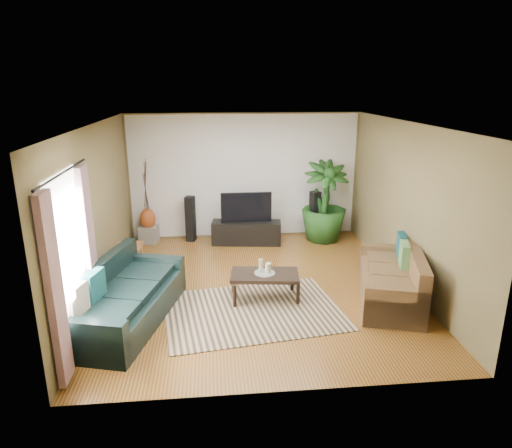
{
  "coord_description": "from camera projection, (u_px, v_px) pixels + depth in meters",
  "views": [
    {
      "loc": [
        -0.72,
        -7.0,
        3.29
      ],
      "look_at": [
        0.0,
        0.2,
        1.05
      ],
      "focal_mm": 32.0,
      "sensor_mm": 36.0,
      "label": 1
    }
  ],
  "objects": [
    {
      "name": "vase",
      "position": [
        148.0,
        219.0,
        9.72
      ],
      "size": [
        0.33,
        0.33,
        0.46
      ],
      "primitive_type": "ellipsoid",
      "color": "#98421B",
      "rests_on": "pedestal"
    },
    {
      "name": "curtain_near",
      "position": [
        55.0,
        292.0,
        4.89
      ],
      "size": [
        0.08,
        0.35,
        2.2
      ],
      "primitive_type": "cube",
      "color": "gray",
      "rests_on": "ground"
    },
    {
      "name": "wall_left",
      "position": [
        97.0,
        214.0,
        7.06
      ],
      "size": [
        0.0,
        5.5,
        5.5
      ],
      "primitive_type": "plane",
      "rotation": [
        1.57,
        0.0,
        1.57
      ],
      "color": "olive",
      "rests_on": "ground"
    },
    {
      "name": "curtain_rod",
      "position": [
        63.0,
        173.0,
        5.27
      ],
      "size": [
        0.03,
        1.9,
        0.03
      ],
      "primitive_type": "cylinder",
      "rotation": [
        1.57,
        0.0,
        0.0
      ],
      "color": "black",
      "rests_on": "ground"
    },
    {
      "name": "wall_front",
      "position": [
        285.0,
        281.0,
        4.69
      ],
      "size": [
        5.0,
        0.0,
        5.0
      ],
      "primitive_type": "plane",
      "rotation": [
        -1.57,
        0.0,
        0.0
      ],
      "color": "olive",
      "rests_on": "ground"
    },
    {
      "name": "plant_pot",
      "position": [
        323.0,
        234.0,
        9.98
      ],
      "size": [
        0.32,
        0.32,
        0.25
      ],
      "primitive_type": "cylinder",
      "color": "black",
      "rests_on": "floor"
    },
    {
      "name": "candle_mid",
      "position": [
        268.0,
        269.0,
        7.09
      ],
      "size": [
        0.07,
        0.07,
        0.16
      ],
      "primitive_type": "cylinder",
      "color": "beige",
      "rests_on": "candle_tray"
    },
    {
      "name": "side_table",
      "position": [
        129.0,
        258.0,
        8.3
      ],
      "size": [
        0.5,
        0.5,
        0.5
      ],
      "primitive_type": "cube",
      "rotation": [
        0.0,
        0.0,
        -0.06
      ],
      "color": "brown",
      "rests_on": "floor"
    },
    {
      "name": "candle_short",
      "position": [
        269.0,
        267.0,
        7.2
      ],
      "size": [
        0.07,
        0.07,
        0.13
      ],
      "primitive_type": "cylinder",
      "color": "beige",
      "rests_on": "candle_tray"
    },
    {
      "name": "ceiling",
      "position": [
        257.0,
        124.0,
        6.9
      ],
      "size": [
        5.5,
        5.5,
        0.0
      ],
      "primitive_type": "plane",
      "rotation": [
        3.14,
        0.0,
        0.0
      ],
      "color": "white",
      "rests_on": "ground"
    },
    {
      "name": "sofa_left",
      "position": [
        126.0,
        294.0,
        6.47
      ],
      "size": [
        1.56,
        2.49,
        0.85
      ],
      "primitive_type": "cube",
      "rotation": [
        0.0,
        0.0,
        1.31
      ],
      "color": "black",
      "rests_on": "floor"
    },
    {
      "name": "potted_plant",
      "position": [
        324.0,
        202.0,
        9.76
      ],
      "size": [
        1.04,
        1.04,
        1.73
      ],
      "primitive_type": "imported",
      "rotation": [
        0.0,
        0.0,
        0.07
      ],
      "color": "#1B4617",
      "rests_on": "floor"
    },
    {
      "name": "area_rug",
      "position": [
        253.0,
        311.0,
        6.87
      ],
      "size": [
        2.84,
        2.2,
        0.01
      ],
      "primitive_type": "cube",
      "rotation": [
        0.0,
        0.0,
        0.14
      ],
      "color": "tan",
      "rests_on": "floor"
    },
    {
      "name": "sofa_right",
      "position": [
        391.0,
        275.0,
        7.13
      ],
      "size": [
        1.39,
        2.11,
        0.85
      ],
      "primitive_type": "cube",
      "rotation": [
        0.0,
        0.0,
        -1.86
      ],
      "color": "brown",
      "rests_on": "floor"
    },
    {
      "name": "wall_right",
      "position": [
        407.0,
        206.0,
        7.54
      ],
      "size": [
        0.0,
        5.5,
        5.5
      ],
      "primitive_type": "plane",
      "rotation": [
        1.57,
        0.0,
        -1.57
      ],
      "color": "olive",
      "rests_on": "ground"
    },
    {
      "name": "window_pane",
      "position": [
        68.0,
        246.0,
        5.53
      ],
      "size": [
        0.0,
        1.8,
        1.8
      ],
      "primitive_type": "plane",
      "rotation": [
        1.57,
        0.0,
        1.57
      ],
      "color": "white",
      "rests_on": "ground"
    },
    {
      "name": "wall_back",
      "position": [
        244.0,
        176.0,
        9.91
      ],
      "size": [
        5.0,
        0.0,
        5.0
      ],
      "primitive_type": "plane",
      "rotation": [
        1.57,
        0.0,
        0.0
      ],
      "color": "olive",
      "rests_on": "ground"
    },
    {
      "name": "candle_tray",
      "position": [
        265.0,
        273.0,
        7.16
      ],
      "size": [
        0.33,
        0.33,
        0.01
      ],
      "primitive_type": "cylinder",
      "color": "gray",
      "rests_on": "coffee_table"
    },
    {
      "name": "pedestal",
      "position": [
        149.0,
        234.0,
        9.82
      ],
      "size": [
        0.42,
        0.42,
        0.36
      ],
      "primitive_type": "cube",
      "rotation": [
        0.0,
        0.0,
        -0.2
      ],
      "color": "gray",
      "rests_on": "floor"
    },
    {
      "name": "floor",
      "position": [
        257.0,
        287.0,
        7.7
      ],
      "size": [
        5.5,
        5.5,
        0.0
      ],
      "primitive_type": "plane",
      "color": "olive",
      "rests_on": "ground"
    },
    {
      "name": "curtain_far",
      "position": [
        89.0,
        245.0,
        6.32
      ],
      "size": [
        0.08,
        0.35,
        2.2
      ],
      "primitive_type": "cube",
      "color": "gray",
      "rests_on": "ground"
    },
    {
      "name": "backwall_panel",
      "position": [
        244.0,
        176.0,
        9.91
      ],
      "size": [
        4.9,
        0.0,
        4.9
      ],
      "primitive_type": "plane",
      "rotation": [
        1.57,
        0.0,
        0.0
      ],
      "color": "white",
      "rests_on": "ground"
    },
    {
      "name": "candle_tall",
      "position": [
        261.0,
        266.0,
        7.14
      ],
      "size": [
        0.07,
        0.07,
        0.21
      ],
      "primitive_type": "cylinder",
      "color": "beige",
      "rests_on": "candle_tray"
    },
    {
      "name": "speaker_left",
      "position": [
        190.0,
        219.0,
        9.82
      ],
      "size": [
        0.23,
        0.24,
        0.99
      ],
      "primitive_type": "cube",
      "rotation": [
        0.0,
        0.0,
        -0.31
      ],
      "color": "black",
      "rests_on": "floor"
    },
    {
      "name": "television",
      "position": [
        246.0,
        207.0,
        9.57
      ],
      "size": [
        1.07,
        0.06,
        0.63
      ],
      "primitive_type": "cube",
      "color": "black",
      "rests_on": "tv_stand"
    },
    {
      "name": "coffee_table",
      "position": [
        265.0,
        286.0,
        7.22
      ],
      "size": [
        1.12,
        0.7,
        0.43
      ],
      "primitive_type": "cube",
      "rotation": [
        0.0,
        0.0,
        -0.12
      ],
      "color": "black",
      "rests_on": "floor"
    },
    {
      "name": "speaker_right",
      "position": [
        315.0,
        214.0,
        10.07
      ],
      "size": [
        0.24,
        0.25,
        1.03
      ],
      "primitive_type": "cube",
      "rotation": [
        0.0,
        0.0,
        0.33
      ],
      "color": "black",
      "rests_on": "floor"
    },
    {
      "name": "tv_stand",
      "position": [
        246.0,
        233.0,
        9.72
      ],
      "size": [
        1.5,
        0.61,
        0.48
      ],
      "primitive_type": "cube",
      "rotation": [
        0.0,
        0.0,
        -0.12
      ],
      "color": "black",
      "rests_on": "floor"
    }
  ]
}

